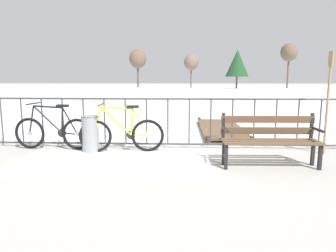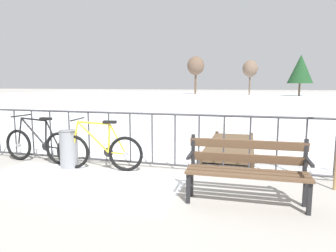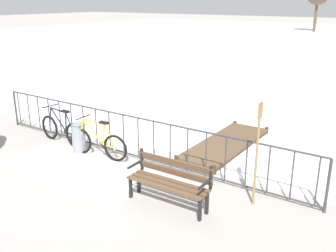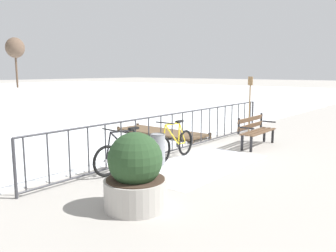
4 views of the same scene
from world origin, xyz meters
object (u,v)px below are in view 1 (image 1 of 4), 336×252
object	(u,v)px
bicycle_near_railing	(122,134)
park_bench	(270,136)
trash_bin	(90,134)
bicycle_second	(53,132)
oar_upright	(328,96)

from	to	relation	value
bicycle_near_railing	park_bench	bearing A→B (deg)	-17.67
park_bench	trash_bin	size ratio (longest dim) A/B	2.20
bicycle_near_railing	park_bench	xyz separation A→B (m)	(2.69, -0.86, 0.14)
bicycle_second	oar_upright	world-z (taller)	oar_upright
bicycle_near_railing	park_bench	world-z (taller)	bicycle_near_railing
park_bench	trash_bin	bearing A→B (deg)	165.74
park_bench	oar_upright	bearing A→B (deg)	32.77
bicycle_near_railing	bicycle_second	bearing A→B (deg)	173.35
oar_upright	bicycle_second	bearing A→B (deg)	178.08
bicycle_second	oar_upright	size ratio (longest dim) A/B	0.86
bicycle_second	park_bench	world-z (taller)	bicycle_second
bicycle_near_railing	park_bench	distance (m)	2.83
trash_bin	park_bench	bearing A→B (deg)	-14.26
trash_bin	oar_upright	size ratio (longest dim) A/B	0.37
bicycle_near_railing	trash_bin	distance (m)	0.64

